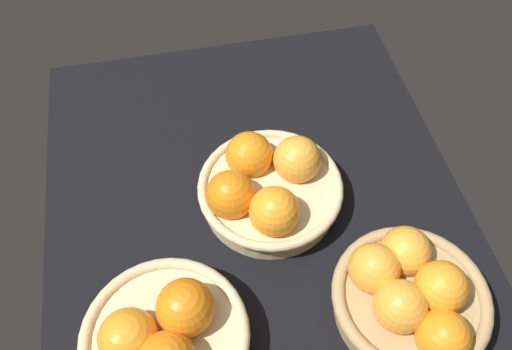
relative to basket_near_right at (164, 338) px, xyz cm
name	(u,v)px	position (x,y,z in cm)	size (l,w,h in cm)	color
market_tray	(256,207)	(-22.16, 17.71, -5.88)	(84.00, 72.00, 3.00)	black
basket_near_right	(164,338)	(0.00, 0.00, 0.00)	(23.93, 23.93, 11.55)	#D3BC8C
basket_far_right	(410,297)	(1.38, 35.58, 0.55)	(23.11, 23.11, 11.73)	tan
basket_center	(267,186)	(-22.38, 19.60, -0.18)	(24.59, 24.59, 10.56)	#D3BC8C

